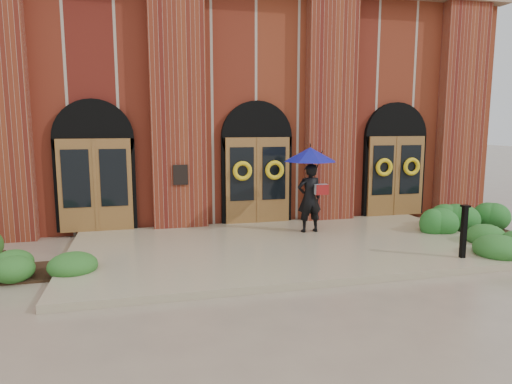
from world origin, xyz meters
name	(u,v)px	position (x,y,z in m)	size (l,w,h in m)	color
ground	(285,252)	(0.00, 0.00, 0.00)	(90.00, 90.00, 0.00)	gray
landing	(284,247)	(0.00, 0.15, 0.07)	(10.00, 5.30, 0.15)	tan
church_building	(222,112)	(0.00, 8.78, 3.50)	(16.20, 12.53, 7.00)	maroon
man_with_umbrella	(310,173)	(1.05, 1.21, 1.74)	(1.49, 1.49, 2.28)	black
metal_post	(464,230)	(3.45, -1.86, 0.76)	(0.16, 0.16, 1.16)	black
hedge_wall_right	(459,221)	(5.20, 0.50, 0.37)	(2.90, 1.16, 0.74)	#205C20
hedge_front_left	(42,261)	(-5.34, -0.23, 0.24)	(1.36, 1.17, 0.48)	#255A1F
hedge_front_right	(507,241)	(5.10, -1.32, 0.28)	(1.59, 1.36, 0.56)	#255B21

